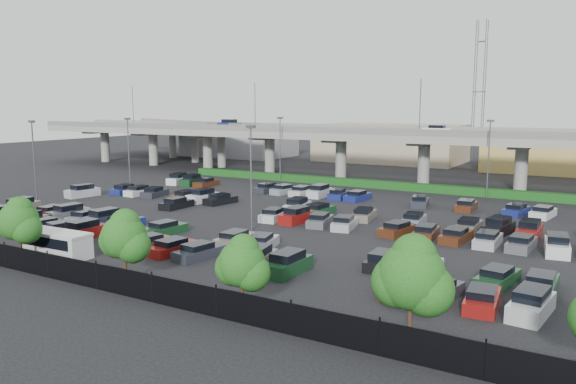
# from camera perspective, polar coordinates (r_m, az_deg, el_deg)

# --- Properties ---
(ground) EXTENTS (280.00, 280.00, 0.00)m
(ground) POSITION_cam_1_polar(r_m,az_deg,el_deg) (62.03, 0.42, -2.51)
(ground) COLOR black
(overpass) EXTENTS (150.00, 13.00, 15.80)m
(overpass) POSITION_cam_1_polar(r_m,az_deg,el_deg) (90.24, 10.50, 5.38)
(overpass) COLOR gray
(overpass) RESTS_ON ground
(on_ramp) EXTENTS (50.93, 30.13, 8.80)m
(on_ramp) POSITION_cam_1_polar(r_m,az_deg,el_deg) (126.45, -10.47, 6.29)
(on_ramp) COLOR gray
(on_ramp) RESTS_ON ground
(hedge) EXTENTS (66.00, 1.60, 1.10)m
(hedge) POSITION_cam_1_polar(r_m,az_deg,el_deg) (84.24, 8.92, 0.79)
(hedge) COLOR #123E14
(hedge) RESTS_ON ground
(fence) EXTENTS (70.00, 0.10, 2.00)m
(fence) POSITION_cam_1_polar(r_m,az_deg,el_deg) (40.74, -19.85, -7.83)
(fence) COLOR black
(fence) RESTS_ON ground
(tree_row) EXTENTS (65.07, 3.66, 5.94)m
(tree_row) POSITION_cam_1_polar(r_m,az_deg,el_deg) (40.46, -17.76, -4.00)
(tree_row) COLOR #332316
(tree_row) RESTS_ON ground
(shuttle_bus) EXTENTS (6.52, 2.41, 2.07)m
(shuttle_bus) POSITION_cam_1_polar(r_m,az_deg,el_deg) (49.57, -22.55, -4.77)
(shuttle_bus) COLOR silver
(shuttle_bus) RESTS_ON ground
(parked_cars) EXTENTS (63.04, 36.69, 1.67)m
(parked_cars) POSITION_cam_1_polar(r_m,az_deg,el_deg) (58.20, -1.34, -2.66)
(parked_cars) COLOR #8A949E
(parked_cars) RESTS_ON ground
(light_poles) EXTENTS (66.90, 48.38, 10.30)m
(light_poles) POSITION_cam_1_polar(r_m,az_deg,el_deg) (64.93, -1.85, 3.56)
(light_poles) COLOR #4C4D51
(light_poles) RESTS_ON ground
(distant_buildings) EXTENTS (138.00, 24.00, 9.00)m
(distant_buildings) POSITION_cam_1_polar(r_m,az_deg,el_deg) (116.26, 21.40, 4.07)
(distant_buildings) COLOR gray
(distant_buildings) RESTS_ON ground
(comm_tower) EXTENTS (2.40, 2.40, 30.00)m
(comm_tower) POSITION_cam_1_polar(r_m,az_deg,el_deg) (129.48, 18.85, 9.90)
(comm_tower) COLOR #4C4D51
(comm_tower) RESTS_ON ground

